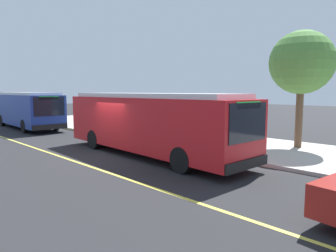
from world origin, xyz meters
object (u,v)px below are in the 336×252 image
(transit_bus_main, at_px, (149,122))
(transit_bus_second, at_px, (27,109))
(route_sign_post, at_px, (227,115))
(waiting_bench, at_px, (212,134))
(pedestrian_commuter, at_px, (219,128))

(transit_bus_main, relative_size, transit_bus_second, 1.08)
(transit_bus_main, distance_m, route_sign_post, 3.66)
(transit_bus_main, distance_m, transit_bus_second, 15.36)
(transit_bus_main, bearing_deg, transit_bus_second, -179.69)
(transit_bus_second, xyz_separation_m, route_sign_post, (18.04, 2.55, 0.34))
(transit_bus_second, relative_size, waiting_bench, 6.39)
(pedestrian_commuter, bearing_deg, transit_bus_main, -112.26)
(transit_bus_main, bearing_deg, waiting_bench, 86.06)
(transit_bus_main, distance_m, waiting_bench, 4.62)
(transit_bus_main, relative_size, waiting_bench, 6.87)
(transit_bus_main, relative_size, pedestrian_commuter, 6.51)
(waiting_bench, distance_m, pedestrian_commuter, 1.56)
(transit_bus_second, relative_size, route_sign_post, 3.65)
(route_sign_post, xyz_separation_m, pedestrian_commuter, (-1.22, 1.11, -0.84))
(waiting_bench, xyz_separation_m, route_sign_post, (2.37, -2.04, 1.32))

